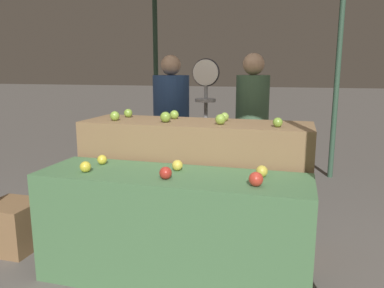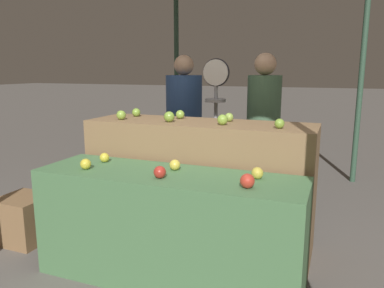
{
  "view_description": "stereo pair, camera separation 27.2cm",
  "coord_description": "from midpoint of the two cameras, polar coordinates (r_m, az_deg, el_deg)",
  "views": [
    {
      "loc": [
        0.78,
        -2.28,
        1.46
      ],
      "look_at": [
        0.06,
        0.3,
        0.92
      ],
      "focal_mm": 35.0,
      "sensor_mm": 36.0,
      "label": 1
    },
    {
      "loc": [
        1.04,
        -2.19,
        1.46
      ],
      "look_at": [
        0.06,
        0.3,
        0.92
      ],
      "focal_mm": 35.0,
      "sensor_mm": 36.0,
      "label": 2
    }
  ],
  "objects": [
    {
      "name": "apple_back_5",
      "position": [
        3.18,
        -5.18,
        4.46
      ],
      "size": [
        0.07,
        0.07,
        0.07
      ],
      "primitive_type": "sphere",
      "color": "#84AD3D",
      "rests_on": "display_counter_back"
    },
    {
      "name": "apple_front_4",
      "position": [
        2.58,
        -5.28,
        -3.28
      ],
      "size": [
        0.07,
        0.07,
        0.07
      ],
      "primitive_type": "sphere",
      "color": "yellow",
      "rests_on": "display_counter_front"
    },
    {
      "name": "display_counter_front",
      "position": [
        2.64,
        -6.06,
        -12.72
      ],
      "size": [
        1.84,
        0.55,
        0.77
      ],
      "primitive_type": "cube",
      "color": "#4C7A4C",
      "rests_on": "ground_plane"
    },
    {
      "name": "apple_back_3",
      "position": [
        2.75,
        10.2,
        3.25
      ],
      "size": [
        0.07,
        0.07,
        0.07
      ],
      "primitive_type": "sphere",
      "color": "#7AA338",
      "rests_on": "display_counter_back"
    },
    {
      "name": "apple_front_1",
      "position": [
        2.39,
        -7.26,
        -4.44
      ],
      "size": [
        0.08,
        0.08,
        0.08
      ],
      "primitive_type": "sphere",
      "color": "#B72D23",
      "rests_on": "display_counter_front"
    },
    {
      "name": "apple_back_1",
      "position": [
        2.98,
        -6.69,
        4.08
      ],
      "size": [
        0.09,
        0.09,
        0.09
      ],
      "primitive_type": "sphere",
      "color": "#7AA338",
      "rests_on": "display_counter_back"
    },
    {
      "name": "ground_plane",
      "position": [
        2.82,
        -5.89,
        -19.91
      ],
      "size": [
        60.0,
        60.0,
        0.0
      ],
      "primitive_type": "plane",
      "color": "#66605B"
    },
    {
      "name": "person_vendor_at_scale",
      "position": [
        4.06,
        -5.08,
        3.61
      ],
      "size": [
        0.46,
        0.46,
        1.61
      ],
      "rotation": [
        0.0,
        0.0,
        3.36
      ],
      "color": "#2D2D38",
      "rests_on": "ground_plane"
    },
    {
      "name": "display_counter_back",
      "position": [
        3.12,
        -2.02,
        -6.15
      ],
      "size": [
        1.84,
        0.55,
        1.04
      ],
      "primitive_type": "cube",
      "color": "olive",
      "rests_on": "ground_plane"
    },
    {
      "name": "wooden_crate_side",
      "position": [
        3.52,
        -27.62,
        -11.03
      ],
      "size": [
        0.39,
        0.39,
        0.39
      ],
      "primitive_type": "cube",
      "color": "olive",
      "rests_on": "ground_plane"
    },
    {
      "name": "produce_scale",
      "position": [
        3.63,
        -0.07,
        6.06
      ],
      "size": [
        0.26,
        0.2,
        1.56
      ],
      "color": "#99999E",
      "rests_on": "ground_plane"
    },
    {
      "name": "apple_front_0",
      "position": [
        2.67,
        -18.79,
        -3.34
      ],
      "size": [
        0.08,
        0.08,
        0.08
      ],
      "primitive_type": "sphere",
      "color": "gold",
      "rests_on": "display_counter_front"
    },
    {
      "name": "apple_front_3",
      "position": [
        2.85,
        -16.24,
        -2.34
      ],
      "size": [
        0.07,
        0.07,
        0.07
      ],
      "primitive_type": "sphere",
      "color": "gold",
      "rests_on": "display_counter_front"
    },
    {
      "name": "person_customer_left",
      "position": [
        3.77,
        7.07,
        3.27
      ],
      "size": [
        0.4,
        0.4,
        1.61
      ],
      "rotation": [
        0.0,
        0.0,
        2.87
      ],
      "color": "#2D2D38",
      "rests_on": "ground_plane"
    },
    {
      "name": "apple_back_2",
      "position": [
        2.84,
        1.63,
        3.75
      ],
      "size": [
        0.08,
        0.08,
        0.08
      ],
      "primitive_type": "sphere",
      "color": "#84AD3D",
      "rests_on": "display_counter_back"
    },
    {
      "name": "apple_front_5",
      "position": [
        2.44,
        7.48,
        -4.17
      ],
      "size": [
        0.08,
        0.08,
        0.08
      ],
      "primitive_type": "sphere",
      "color": "gold",
      "rests_on": "display_counter_front"
    },
    {
      "name": "apple_back_4",
      "position": [
        3.35,
        -12.02,
        4.62
      ],
      "size": [
        0.07,
        0.07,
        0.07
      ],
      "primitive_type": "sphere",
      "color": "#7AA338",
      "rests_on": "display_counter_back"
    },
    {
      "name": "apple_back_0",
      "position": [
        3.15,
        -14.14,
        4.15
      ],
      "size": [
        0.08,
        0.08,
        0.08
      ],
      "primitive_type": "sphere",
      "color": "#84AD3D",
      "rests_on": "display_counter_back"
    },
    {
      "name": "apple_back_6",
      "position": [
        3.03,
        2.43,
        4.15
      ],
      "size": [
        0.07,
        0.07,
        0.07
      ],
      "primitive_type": "sphere",
      "color": "#8EB247",
      "rests_on": "display_counter_back"
    },
    {
      "name": "apple_front_2",
      "position": [
        2.24,
        6.3,
        -5.39
      ],
      "size": [
        0.09,
        0.09,
        0.09
      ],
      "primitive_type": "sphere",
      "color": "red",
      "rests_on": "display_counter_front"
    }
  ]
}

